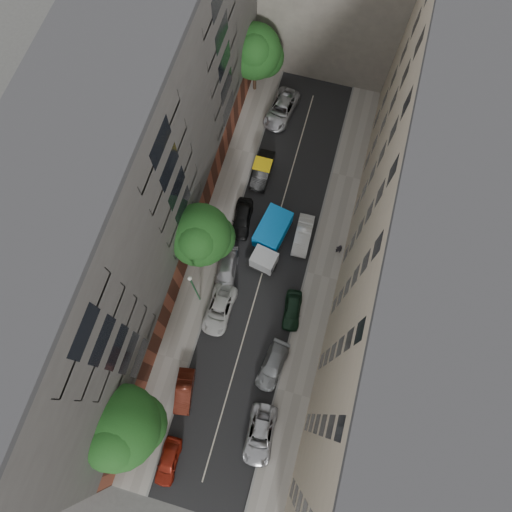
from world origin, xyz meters
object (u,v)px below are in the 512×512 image
(car_left_0, at_px, (168,462))
(car_left_3, at_px, (226,272))
(car_left_2, at_px, (219,310))
(tree_far, at_px, (255,54))
(tarp_truck, at_px, (270,239))
(car_right_2, at_px, (292,310))
(lamp_post, at_px, (194,287))
(car_left_6, at_px, (281,109))
(pedestrian, at_px, (339,249))
(car_left_1, at_px, (184,391))
(car_left_5, at_px, (262,170))
(car_left_4, at_px, (242,218))
(car_right_3, at_px, (303,235))
(tree_near, at_px, (120,429))
(car_right_0, at_px, (260,435))
(tree_mid, at_px, (201,237))
(car_right_1, at_px, (273,366))

(car_left_0, distance_m, car_left_3, 16.80)
(car_left_2, relative_size, tree_far, 0.60)
(tarp_truck, distance_m, car_right_2, 6.95)
(lamp_post, bearing_deg, car_left_6, 84.58)
(lamp_post, xyz_separation_m, pedestrian, (11.27, 7.99, -3.48))
(tree_far, xyz_separation_m, lamp_post, (1.43, -24.03, -0.92))
(car_left_2, bearing_deg, car_left_3, 97.89)
(car_left_1, relative_size, tree_far, 0.48)
(tarp_truck, height_order, car_left_5, tarp_truck)
(tarp_truck, relative_size, car_left_0, 1.66)
(car_left_4, distance_m, car_right_3, 6.10)
(car_left_2, xyz_separation_m, tree_near, (-3.50, -11.31, 5.66))
(car_left_5, bearing_deg, car_left_0, -91.10)
(car_left_1, relative_size, car_right_3, 0.91)
(car_left_0, bearing_deg, car_right_0, 28.05)
(car_left_3, distance_m, car_right_2, 7.08)
(car_left_5, bearing_deg, tree_near, -98.15)
(car_left_3, bearing_deg, car_left_0, -97.36)
(car_left_3, distance_m, tree_mid, 5.28)
(car_left_4, relative_size, car_left_6, 0.79)
(car_left_0, bearing_deg, car_right_3, 72.38)
(car_left_3, relative_size, lamp_post, 0.67)
(car_left_3, distance_m, pedestrian, 10.83)
(car_left_1, bearing_deg, pedestrian, 48.26)
(car_right_0, height_order, tree_far, tree_far)
(car_right_3, relative_size, tree_mid, 0.53)
(tree_far, xyz_separation_m, pedestrian, (12.70, -16.04, -4.40))
(car_left_0, relative_size, car_left_2, 0.79)
(car_left_5, distance_m, tree_near, 26.93)
(car_left_3, distance_m, car_right_1, 9.54)
(car_left_1, xyz_separation_m, tree_far, (-2.70, 32.19, 4.74))
(car_left_0, bearing_deg, car_left_4, 87.71)
(car_left_2, height_order, car_right_1, car_left_2)
(car_right_1, bearing_deg, lamp_post, 161.22)
(car_left_4, bearing_deg, car_right_0, -75.76)
(car_left_1, bearing_deg, car_right_0, -22.49)
(car_left_3, bearing_deg, car_right_2, -23.05)
(car_left_2, bearing_deg, tree_far, 99.21)
(car_left_0, xyz_separation_m, car_left_6, (0.29, 35.60, 0.10))
(car_left_3, height_order, tree_mid, tree_mid)
(car_left_6, distance_m, car_right_0, 32.24)
(car_left_3, xyz_separation_m, tree_near, (-3.08, -14.91, 5.65))
(tree_far, bearing_deg, pedestrian, -51.62)
(tree_mid, relative_size, lamp_post, 1.13)
(car_right_1, bearing_deg, car_left_5, 116.05)
(tree_near, bearing_deg, pedestrian, 57.38)
(car_right_0, bearing_deg, pedestrian, 76.80)
(car_left_5, bearing_deg, tree_far, 109.19)
(car_right_0, distance_m, tree_far, 35.52)
(tarp_truck, xyz_separation_m, car_left_3, (-3.16, -3.98, -0.83))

